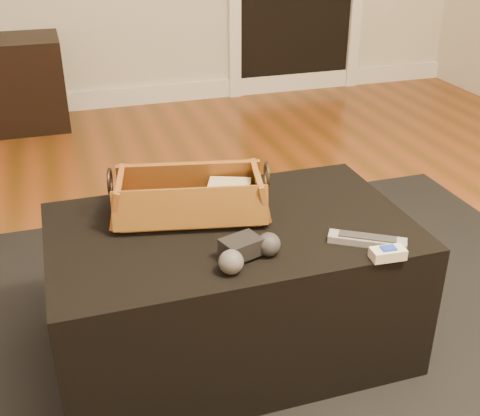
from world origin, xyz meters
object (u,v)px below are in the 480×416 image
object	(u,v)px
game_controller	(247,251)
cream_gadget	(388,253)
wicker_basket	(190,199)
tv_remote	(183,209)
ottoman	(231,288)
silver_remote	(367,240)

from	to	relation	value
game_controller	cream_gadget	bearing A→B (deg)	-15.63
game_controller	wicker_basket	bearing A→B (deg)	104.69
game_controller	cream_gadget	size ratio (longest dim) A/B	2.17
tv_remote	game_controller	bearing A→B (deg)	-64.04
tv_remote	cream_gadget	xyz separation A→B (m)	(0.44, -0.37, -0.01)
ottoman	silver_remote	bearing A→B (deg)	-33.43
tv_remote	wicker_basket	size ratio (longest dim) A/B	0.49
game_controller	silver_remote	distance (m)	0.33
silver_remote	cream_gadget	xyz separation A→B (m)	(0.01, -0.08, 0.00)
tv_remote	cream_gadget	size ratio (longest dim) A/B	2.57
wicker_basket	silver_remote	xyz separation A→B (m)	(0.40, -0.30, -0.04)
ottoman	tv_remote	distance (m)	0.28
wicker_basket	game_controller	bearing A→B (deg)	-75.31
silver_remote	game_controller	bearing A→B (deg)	177.46
tv_remote	silver_remote	bearing A→B (deg)	-28.03
wicker_basket	game_controller	distance (m)	0.30
ottoman	game_controller	distance (m)	0.31
ottoman	tv_remote	world-z (taller)	tv_remote
ottoman	silver_remote	distance (m)	0.43
tv_remote	silver_remote	world-z (taller)	tv_remote
wicker_basket	silver_remote	world-z (taller)	wicker_basket
game_controller	ottoman	bearing A→B (deg)	84.84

